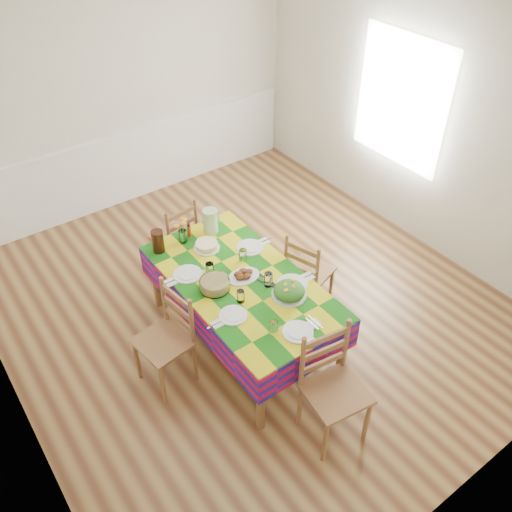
{
  "coord_description": "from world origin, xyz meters",
  "views": [
    {
      "loc": [
        -2.26,
        -3.24,
        3.88
      ],
      "look_at": [
        -0.05,
        -0.2,
        0.8
      ],
      "focal_mm": 38.0,
      "sensor_mm": 36.0,
      "label": 1
    }
  ],
  "objects": [
    {
      "name": "window_right",
      "position": [
        2.23,
        0.3,
        1.5
      ],
      "size": [
        0.0,
        1.4,
        1.4
      ],
      "primitive_type": "plane",
      "rotation": [
        0.0,
        -1.57,
        0.0
      ],
      "color": "white",
      "rests_on": "room"
    },
    {
      "name": "setting_left_near",
      "position": [
        -0.55,
        -0.61,
        0.76
      ],
      "size": [
        0.42,
        0.25,
        0.11
      ],
      "rotation": [
        0.0,
        0.0,
        1.57
      ],
      "color": "silver",
      "rests_on": "dining_table"
    },
    {
      "name": "chair_far",
      "position": [
        -0.3,
        0.86,
        0.45
      ],
      "size": [
        0.45,
        0.44,
        0.92
      ],
      "rotation": [
        0.0,
        0.0,
        3.28
      ],
      "color": "brown",
      "rests_on": "room"
    },
    {
      "name": "setting_left_far",
      "position": [
        -0.59,
        -0.04,
        0.77
      ],
      "size": [
        0.47,
        0.28,
        0.12
      ],
      "rotation": [
        0.0,
        0.0,
        1.57
      ],
      "color": "silver",
      "rests_on": "dining_table"
    },
    {
      "name": "meat_platter",
      "position": [
        -0.27,
        -0.32,
        0.76
      ],
      "size": [
        0.3,
        0.22,
        0.06
      ],
      "color": "silver",
      "rests_on": "dining_table"
    },
    {
      "name": "green_pitcher",
      "position": [
        -0.13,
        0.42,
        0.86
      ],
      "size": [
        0.14,
        0.14,
        0.24
      ],
      "primitive_type": "cylinder",
      "color": "#ADC98E",
      "rests_on": "dining_table"
    },
    {
      "name": "setting_right_far",
      "position": [
        -0.03,
        -0.06,
        0.77
      ],
      "size": [
        0.47,
        0.27,
        0.12
      ],
      "rotation": [
        0.0,
        0.0,
        -1.57
      ],
      "color": "silver",
      "rests_on": "dining_table"
    },
    {
      "name": "hot_sauce",
      "position": [
        -0.34,
        0.47,
        0.81
      ],
      "size": [
        0.04,
        0.04,
        0.15
      ],
      "primitive_type": "cylinder",
      "color": "#AA300D",
      "rests_on": "dining_table"
    },
    {
      "name": "chair_right",
      "position": [
        0.46,
        -0.35,
        0.44
      ],
      "size": [
        0.48,
        0.49,
        0.9
      ],
      "rotation": [
        0.0,
        0.0,
        1.88
      ],
      "color": "brown",
      "rests_on": "room"
    },
    {
      "name": "wainscot",
      "position": [
        0.0,
        2.48,
        0.49
      ],
      "size": [
        4.41,
        0.06,
        0.92
      ],
      "color": "white",
      "rests_on": "room"
    },
    {
      "name": "cake",
      "position": [
        -0.31,
        0.21,
        0.77
      ],
      "size": [
        0.24,
        0.24,
        0.07
      ],
      "color": "silver",
      "rests_on": "dining_table"
    },
    {
      "name": "flower_vase",
      "position": [
        -0.44,
        0.43,
        0.84
      ],
      "size": [
        0.16,
        0.13,
        0.25
      ],
      "color": "white",
      "rests_on": "dining_table"
    },
    {
      "name": "salad_platter",
      "position": [
        -0.09,
        -0.73,
        0.79
      ],
      "size": [
        0.3,
        0.3,
        0.12
      ],
      "color": "silver",
      "rests_on": "dining_table"
    },
    {
      "name": "pasta_bowl",
      "position": [
        -0.55,
        -0.29,
        0.79
      ],
      "size": [
        0.26,
        0.26,
        0.09
      ],
      "color": "white",
      "rests_on": "dining_table"
    },
    {
      "name": "name_card",
      "position": [
        -0.28,
        -1.23,
        0.75
      ],
      "size": [
        0.08,
        0.03,
        0.02
      ],
      "primitive_type": "cube",
      "color": "silver",
      "rests_on": "dining_table"
    },
    {
      "name": "serving_utensils",
      "position": [
        -0.14,
        -0.46,
        0.74
      ],
      "size": [
        0.13,
        0.29,
        0.01
      ],
      "color": "black",
      "rests_on": "dining_table"
    },
    {
      "name": "dining_table",
      "position": [
        -0.3,
        -0.34,
        0.66
      ],
      "size": [
        1.02,
        1.9,
        0.74
      ],
      "color": "brown",
      "rests_on": "room"
    },
    {
      "name": "tea_pitcher",
      "position": [
        -0.69,
        0.44,
        0.85
      ],
      "size": [
        0.11,
        0.11,
        0.22
      ],
      "primitive_type": "cylinder",
      "color": "black",
      "rests_on": "dining_table"
    },
    {
      "name": "setting_right_near",
      "position": [
        -0.04,
        -0.6,
        0.77
      ],
      "size": [
        0.5,
        0.29,
        0.13
      ],
      "rotation": [
        0.0,
        0.0,
        -1.57
      ],
      "color": "silver",
      "rests_on": "dining_table"
    },
    {
      "name": "chair_near",
      "position": [
        -0.3,
        -1.53,
        0.5
      ],
      "size": [
        0.51,
        0.49,
        1.02
      ],
      "rotation": [
        0.0,
        0.0,
        -0.14
      ],
      "color": "brown",
      "rests_on": "room"
    },
    {
      "name": "chair_left",
      "position": [
        -1.06,
        -0.33,
        0.47
      ],
      "size": [
        0.46,
        0.48,
        0.96
      ],
      "rotation": [
        0.0,
        0.0,
        -1.43
      ],
      "color": "brown",
      "rests_on": "room"
    },
    {
      "name": "room",
      "position": [
        0.0,
        0.0,
        1.35
      ],
      "size": [
        4.58,
        5.08,
        2.78
      ],
      "color": "brown",
      "rests_on": "ground"
    },
    {
      "name": "setting_near_head",
      "position": [
        -0.35,
        -1.06,
        0.77
      ],
      "size": [
        0.4,
        0.27,
        0.12
      ],
      "color": "silver",
      "rests_on": "dining_table"
    }
  ]
}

